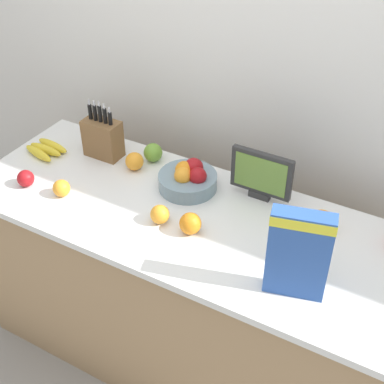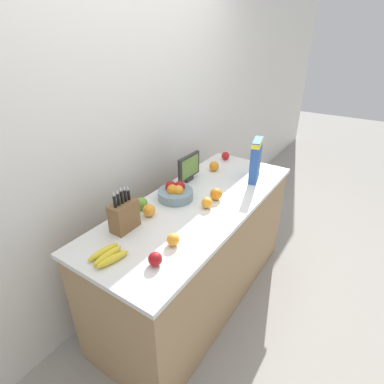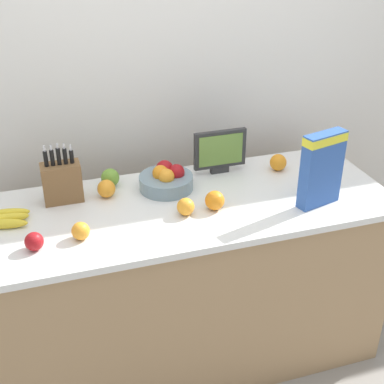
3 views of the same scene
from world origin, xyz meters
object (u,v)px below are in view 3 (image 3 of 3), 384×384
orange_front_center (81,231)px  banana_bunch (6,218)px  apple_rightmost (324,153)px  orange_front_right (215,200)px  knife_block (62,182)px  apple_rear (110,178)px  cereal_box (322,166)px  orange_mid_right (278,162)px  orange_back_center (186,207)px  apple_front (34,241)px  orange_by_cereal (106,189)px  small_monitor (220,150)px  fruit_bowl (166,179)px

orange_front_center → banana_bunch: bearing=142.5°
apple_rightmost → orange_front_right: 0.75m
knife_block → orange_front_right: knife_block is taller
banana_bunch → orange_front_center: bearing=-37.5°
banana_bunch → apple_rear: size_ratio=2.35×
cereal_box → orange_front_center: cereal_box is taller
orange_mid_right → orange_back_center: bearing=-154.4°
apple_front → orange_by_cereal: orange_by_cereal is taller
apple_front → cereal_box: bearing=-0.7°
orange_back_center → cereal_box: bearing=-8.5°
orange_back_center → orange_mid_right: bearing=25.6°
knife_block → cereal_box: (1.04, -0.36, 0.09)m
small_monitor → apple_rightmost: 0.56m
small_monitor → fruit_bowl: bearing=-164.5°
orange_front_center → orange_mid_right: (0.99, 0.32, 0.01)m
orange_back_center → orange_by_cereal: bearing=138.8°
apple_rightmost → orange_mid_right: size_ratio=0.88×
apple_front → apple_rear: bearing=49.3°
banana_bunch → orange_back_center: (0.72, -0.16, 0.02)m
banana_bunch → small_monitor: bearing=9.6°
orange_front_center → knife_block: bearing=95.6°
orange_by_cereal → cereal_box: bearing=-21.5°
small_monitor → apple_rightmost: (0.55, -0.03, -0.08)m
orange_front_right → small_monitor: bearing=66.4°
orange_by_cereal → orange_back_center: 0.38m
knife_block → orange_front_right: (0.60, -0.27, -0.05)m
orange_by_cereal → orange_mid_right: orange_mid_right is taller
small_monitor → cereal_box: (0.30, -0.41, 0.06)m
small_monitor → apple_rear: (-0.52, 0.02, -0.07)m
apple_rear → orange_front_right: bearing=-41.8°
apple_rightmost → orange_mid_right: (-0.27, -0.04, 0.00)m
small_monitor → orange_by_cereal: 0.57m
apple_front → orange_back_center: orange_back_center is taller
fruit_bowl → apple_rear: bearing=157.0°
apple_rear → orange_front_right: size_ratio=1.00×
fruit_bowl → apple_rear: 0.26m
orange_front_center → orange_by_cereal: bearing=63.4°
banana_bunch → orange_back_center: 0.73m
orange_front_center → orange_by_cereal: orange_by_cereal is taller
fruit_bowl → apple_rightmost: 0.84m
knife_block → apple_rightmost: (1.30, 0.02, -0.06)m
orange_mid_right → orange_back_center: (-0.55, -0.26, -0.00)m
apple_front → apple_rear: (0.36, 0.42, 0.01)m
apple_rightmost → orange_front_center: (-1.26, -0.35, -0.00)m
banana_bunch → apple_rear: bearing=22.2°
apple_rightmost → orange_by_cereal: 1.11m
cereal_box → orange_back_center: size_ratio=4.39×
orange_back_center → orange_front_center: bearing=-173.3°
cereal_box → fruit_bowl: 0.69m
knife_block → orange_front_center: 0.34m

